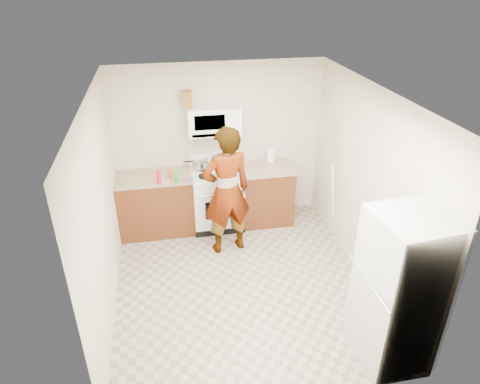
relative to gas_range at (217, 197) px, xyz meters
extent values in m
plane|color=gray|center=(0.10, -1.48, -0.49)|extent=(3.60, 3.60, 0.00)
cube|color=beige|center=(0.10, 0.31, 0.76)|extent=(3.20, 0.02, 2.50)
cube|color=beige|center=(1.69, -1.48, 0.76)|extent=(0.02, 3.60, 2.50)
cube|color=#552814|center=(-0.94, 0.01, -0.04)|extent=(1.12, 0.62, 0.90)
cube|color=#9C8269|center=(-0.94, 0.01, 0.43)|extent=(1.14, 0.64, 0.03)
cube|color=#552814|center=(0.78, 0.01, -0.04)|extent=(0.80, 0.62, 0.90)
cube|color=#9C8269|center=(0.78, 0.01, 0.43)|extent=(0.82, 0.64, 0.03)
cube|color=white|center=(0.00, -0.01, -0.04)|extent=(0.76, 0.65, 0.90)
cube|color=white|center=(0.00, -0.01, 0.43)|extent=(0.76, 0.62, 0.03)
cube|color=white|center=(0.00, 0.28, 0.54)|extent=(0.76, 0.08, 0.20)
cube|color=white|center=(0.00, 0.13, 1.21)|extent=(0.76, 0.38, 0.40)
imported|color=tan|center=(0.05, -0.69, 0.46)|extent=(0.76, 0.57, 1.88)
cube|color=beige|center=(1.42, -2.90, 0.36)|extent=(0.76, 0.76, 1.70)
cylinder|color=white|center=(0.91, 0.22, 0.53)|extent=(0.14, 0.14, 0.17)
cube|color=brown|center=(-0.37, 0.16, 1.53)|extent=(0.15, 0.15, 0.24)
cylinder|color=silver|center=(-0.22, 0.16, 0.53)|extent=(0.26, 0.26, 0.13)
cube|color=white|center=(0.08, -0.10, 0.47)|extent=(0.28, 0.21, 0.05)
cylinder|color=red|center=(-0.86, -0.25, 0.55)|extent=(0.07, 0.07, 0.21)
cylinder|color=#DB5118|center=(-0.69, -0.10, 0.53)|extent=(0.06, 0.06, 0.16)
cylinder|color=#1A9328|center=(-0.61, -0.27, 0.54)|extent=(0.06, 0.06, 0.18)
cylinder|color=white|center=(-0.47, -0.21, 0.45)|extent=(0.25, 0.25, 0.01)
cylinder|color=white|center=(1.64, -0.66, 0.13)|extent=(0.24, 0.17, 1.22)
camera|label=1|loc=(-0.75, -5.81, 3.21)|focal=32.00mm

